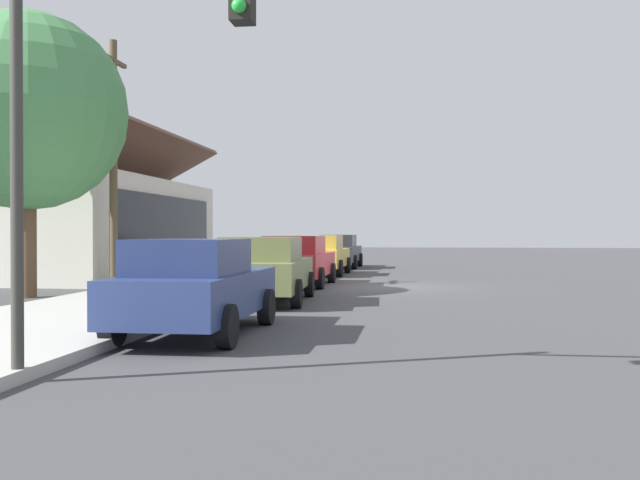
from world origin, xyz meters
name	(u,v)px	position (x,y,z in m)	size (l,w,h in m)	color
ground_plane	(388,287)	(0.00, 0.00, 0.00)	(120.00, 120.00, 0.00)	#424244
sidewalk_curb	(213,283)	(0.00, 5.60, 0.08)	(60.00, 4.20, 0.16)	#B2AFA8
car_navy	(196,286)	(-11.07, 2.73, 0.81)	(4.50, 1.97, 1.59)	navy
car_olive	(265,269)	(-5.37, 2.78, 0.82)	(4.88, 2.28, 1.59)	olive
car_cherry	(297,260)	(0.12, 2.90, 0.82)	(4.69, 2.12, 1.59)	red
car_mustard	(321,255)	(6.08, 2.89, 0.81)	(4.52, 2.09, 1.59)	gold
car_charcoal	(339,251)	(11.93, 2.77, 0.81)	(4.69, 1.99, 1.59)	#2D3035
storefront_building	(87,224)	(4.42, 11.98, 2.02)	(13.53, 6.85, 5.62)	silver
shade_tree	(27,112)	(-4.94, 9.15, 4.83)	(5.14, 5.14, 7.42)	brown
traffic_light_main	(106,70)	(-14.96, 2.54, 3.49)	(0.37, 2.79, 5.20)	#383833
utility_pole_wooden	(113,159)	(-1.74, 8.20, 3.93)	(1.80, 0.24, 7.50)	brown
fire_hydrant_red	(264,268)	(1.29, 4.20, 0.50)	(0.22, 0.22, 0.71)	red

